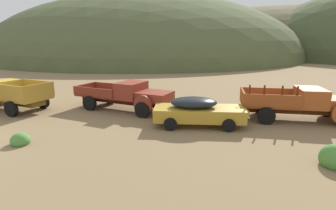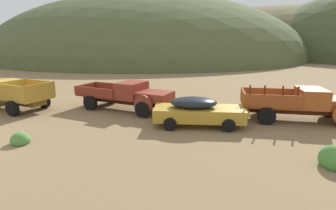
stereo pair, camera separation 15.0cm
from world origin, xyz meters
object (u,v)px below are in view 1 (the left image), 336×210
(truck_rust_red, at_px, (130,96))
(truck_oxide_orange, at_px, (306,103))
(truck_faded_yellow, at_px, (5,94))
(car_mustard, at_px, (201,111))

(truck_rust_red, bearing_deg, truck_oxide_orange, 12.85)
(truck_faded_yellow, relative_size, car_mustard, 1.19)
(truck_rust_red, xyz_separation_m, truck_oxide_orange, (10.56, 0.22, 0.02))
(truck_faded_yellow, height_order, truck_oxide_orange, truck_oxide_orange)
(truck_rust_red, relative_size, car_mustard, 1.30)
(truck_rust_red, xyz_separation_m, car_mustard, (4.86, -2.12, -0.18))
(truck_faded_yellow, xyz_separation_m, truck_oxide_orange, (18.94, 1.65, 0.00))
(truck_faded_yellow, xyz_separation_m, car_mustard, (13.24, -0.69, -0.20))
(car_mustard, relative_size, truck_oxide_orange, 0.81)
(truck_faded_yellow, distance_m, truck_oxide_orange, 19.01)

